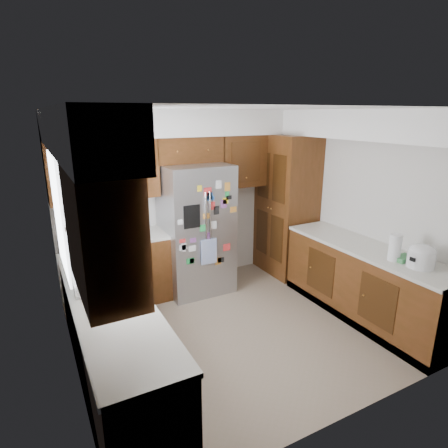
% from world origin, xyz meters
% --- Properties ---
extents(floor, '(3.60, 3.60, 0.00)m').
position_xyz_m(floor, '(0.00, 0.00, 0.00)').
color(floor, gray).
rests_on(floor, ground).
extents(room_shell, '(3.64, 3.24, 2.52)m').
position_xyz_m(room_shell, '(-0.11, 0.36, 1.82)').
color(room_shell, beige).
rests_on(room_shell, ground).
extents(left_counter_run, '(1.36, 3.20, 0.92)m').
position_xyz_m(left_counter_run, '(-1.36, 0.03, 0.43)').
color(left_counter_run, '#47280D').
rests_on(left_counter_run, ground).
extents(right_counter_run, '(0.63, 2.25, 0.92)m').
position_xyz_m(right_counter_run, '(1.50, -0.47, 0.42)').
color(right_counter_run, '#47280D').
rests_on(right_counter_run, ground).
extents(pantry, '(0.60, 0.90, 2.15)m').
position_xyz_m(pantry, '(1.50, 1.15, 1.07)').
color(pantry, '#47280D').
rests_on(pantry, ground).
extents(fridge, '(0.90, 0.79, 1.80)m').
position_xyz_m(fridge, '(-0.00, 1.20, 0.90)').
color(fridge, '#949599').
rests_on(fridge, ground).
extents(bridge_cabinet, '(0.96, 0.34, 0.35)m').
position_xyz_m(bridge_cabinet, '(0.00, 1.43, 1.98)').
color(bridge_cabinet, '#47280D').
rests_on(bridge_cabinet, fridge).
extents(fridge_top_items, '(0.61, 0.34, 0.25)m').
position_xyz_m(fridge_top_items, '(-0.02, 1.41, 2.27)').
color(fridge_top_items, '#1527AE').
rests_on(fridge_top_items, bridge_cabinet).
extents(sink_assembly, '(0.52, 0.75, 0.37)m').
position_xyz_m(sink_assembly, '(-1.50, 0.10, 0.99)').
color(sink_assembly, white).
rests_on(sink_assembly, left_counter_run).
extents(left_counter_clutter, '(0.37, 0.82, 0.38)m').
position_xyz_m(left_counter_clutter, '(-1.46, 0.87, 1.05)').
color(left_counter_clutter, black).
rests_on(left_counter_clutter, left_counter_run).
extents(rice_cooker, '(0.29, 0.27, 0.24)m').
position_xyz_m(rice_cooker, '(1.50, -1.15, 1.05)').
color(rice_cooker, white).
rests_on(rice_cooker, right_counter_run).
extents(paper_towel, '(0.13, 0.13, 0.29)m').
position_xyz_m(paper_towel, '(1.41, -0.89, 1.07)').
color(paper_towel, white).
rests_on(paper_towel, right_counter_run).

